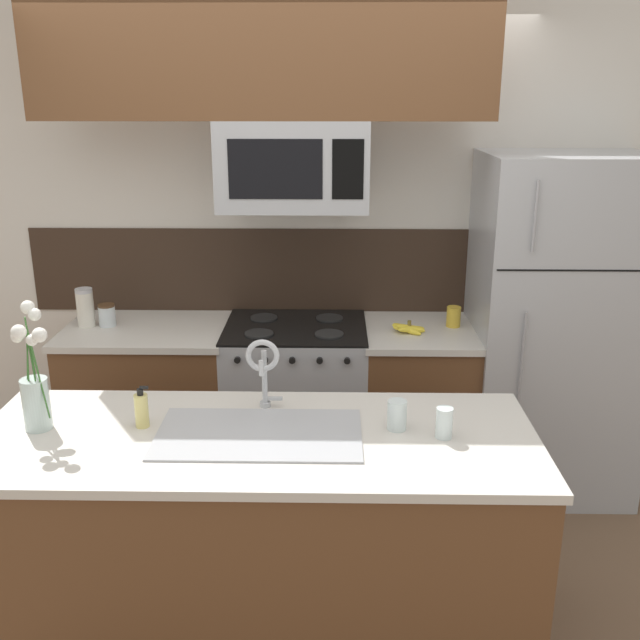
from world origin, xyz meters
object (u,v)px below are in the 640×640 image
object	(u,v)px
coffee_tin	(453,317)
flower_vase	(35,389)
refrigerator	(553,327)
storage_jar_medium	(107,315)
microwave	(293,165)
spare_glass	(444,423)
drinking_glass	(397,415)
stove_range	(296,405)
dish_soap_bottle	(142,410)
storage_jar_tall	(85,308)
sink_faucet	(263,365)
banana_bunch	(409,329)

from	to	relation	value
coffee_tin	flower_vase	distance (m)	2.17
refrigerator	storage_jar_medium	bearing A→B (deg)	179.89
storage_jar_medium	flower_vase	world-z (taller)	flower_vase
microwave	spare_glass	bearing A→B (deg)	-63.69
refrigerator	spare_glass	size ratio (longest dim) A/B	15.61
drinking_glass	stove_range	bearing A→B (deg)	110.45
refrigerator	dish_soap_bottle	xyz separation A→B (m)	(-1.90, -1.21, 0.06)
storage_jar_medium	flower_vase	size ratio (longest dim) A/B	0.26
storage_jar_medium	drinking_glass	size ratio (longest dim) A/B	1.06
microwave	storage_jar_tall	xyz separation A→B (m)	(-1.13, 0.04, -0.76)
coffee_tin	flower_vase	bearing A→B (deg)	-144.43
microwave	drinking_glass	world-z (taller)	microwave
microwave	drinking_glass	xyz separation A→B (m)	(0.44, -1.17, -0.81)
refrigerator	sink_faucet	distance (m)	1.81
banana_bunch	coffee_tin	bearing A→B (deg)	24.10
storage_jar_tall	coffee_tin	distance (m)	1.99
refrigerator	flower_vase	size ratio (longest dim) A/B	3.87
stove_range	microwave	bearing A→B (deg)	-89.84
drinking_glass	flower_vase	world-z (taller)	flower_vase
refrigerator	banana_bunch	world-z (taller)	refrigerator
storage_jar_medium	coffee_tin	xyz separation A→B (m)	(1.88, 0.03, -0.01)
storage_jar_medium	flower_vase	xyz separation A→B (m)	(0.12, -1.23, 0.10)
sink_faucet	storage_jar_medium	bearing A→B (deg)	131.81
refrigerator	drinking_glass	distance (m)	1.53
dish_soap_bottle	banana_bunch	bearing A→B (deg)	45.10
stove_range	dish_soap_bottle	xyz separation A→B (m)	(-0.52, -1.19, 0.52)
coffee_tin	banana_bunch	bearing A→B (deg)	-155.90
storage_jar_medium	banana_bunch	distance (m)	1.63
stove_range	storage_jar_tall	distance (m)	1.26
stove_range	refrigerator	size ratio (longest dim) A/B	0.51
refrigerator	coffee_tin	size ratio (longest dim) A/B	16.67
storage_jar_medium	banana_bunch	bearing A→B (deg)	-3.03
microwave	storage_jar_tall	size ratio (longest dim) A/B	3.54
stove_range	refrigerator	distance (m)	1.46
coffee_tin	flower_vase	xyz separation A→B (m)	(-1.76, -1.26, 0.10)
banana_bunch	dish_soap_bottle	xyz separation A→B (m)	(-1.12, -1.13, 0.05)
banana_bunch	spare_glass	size ratio (longest dim) A/B	1.61
storage_jar_tall	banana_bunch	world-z (taller)	storage_jar_tall
dish_soap_bottle	drinking_glass	bearing A→B (deg)	-0.13
flower_vase	coffee_tin	bearing A→B (deg)	35.57
storage_jar_tall	dish_soap_bottle	size ratio (longest dim) A/B	1.28
stove_range	storage_jar_tall	world-z (taller)	storage_jar_tall
stove_range	flower_vase	bearing A→B (deg)	-126.86
storage_jar_tall	spare_glass	xyz separation A→B (m)	(1.74, -1.27, -0.05)
drinking_glass	spare_glass	size ratio (longest dim) A/B	0.97
banana_bunch	dish_soap_bottle	size ratio (longest dim) A/B	1.15
stove_range	microwave	distance (m)	1.31
dish_soap_bottle	spare_glass	xyz separation A→B (m)	(1.13, -0.07, -0.01)
dish_soap_bottle	spare_glass	size ratio (longest dim) A/B	1.40
drinking_glass	flower_vase	xyz separation A→B (m)	(-1.35, -0.02, 0.10)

